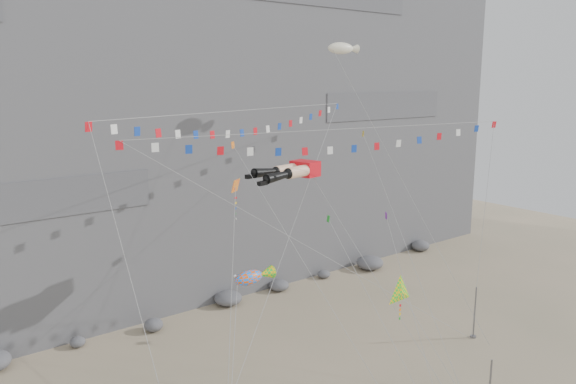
% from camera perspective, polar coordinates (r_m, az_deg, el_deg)
% --- Properties ---
extents(ground, '(120.00, 120.00, 0.00)m').
position_cam_1_polar(ground, '(42.21, 6.84, -18.31)').
color(ground, tan).
rests_on(ground, ground).
extents(cliff, '(80.00, 28.00, 50.00)m').
position_cam_1_polar(cliff, '(63.64, -13.95, 14.73)').
color(cliff, slate).
rests_on(cliff, ground).
extents(talus_boulders, '(60.00, 3.00, 1.20)m').
position_cam_1_polar(talus_boulders, '(54.10, -6.10, -10.72)').
color(talus_boulders, '#5D5D62').
rests_on(talus_boulders, ground).
extents(anchor_pole_right, '(0.12, 0.12, 4.38)m').
position_cam_1_polar(anchor_pole_right, '(49.26, 18.45, -11.53)').
color(anchor_pole_right, slate).
rests_on(anchor_pole_right, ground).
extents(legs_kite, '(6.89, 17.14, 21.20)m').
position_cam_1_polar(legs_kite, '(42.45, 0.21, 2.10)').
color(legs_kite, red).
rests_on(legs_kite, ground).
extents(flag_banner_upper, '(27.58, 18.85, 26.39)m').
position_cam_1_polar(flag_banner_upper, '(42.97, -4.04, 8.28)').
color(flag_banner_upper, red).
rests_on(flag_banner_upper, ground).
extents(flag_banner_lower, '(31.33, 7.23, 20.70)m').
position_cam_1_polar(flag_banner_lower, '(40.64, 5.59, 6.35)').
color(flag_banner_lower, red).
rests_on(flag_banner_lower, ground).
extents(harlequin_kite, '(5.06, 5.83, 16.06)m').
position_cam_1_polar(harlequin_kite, '(32.82, -5.35, 0.47)').
color(harlequin_kite, red).
rests_on(harlequin_kite, ground).
extents(fish_windsock, '(7.47, 6.87, 12.32)m').
position_cam_1_polar(fish_windsock, '(34.52, -4.00, -8.72)').
color(fish_windsock, '#E74F0B').
rests_on(fish_windsock, ground).
extents(delta_kite, '(2.52, 6.12, 8.92)m').
position_cam_1_polar(delta_kite, '(39.52, 11.43, -10.01)').
color(delta_kite, yellow).
rests_on(delta_kite, ground).
extents(blimp_windsock, '(5.58, 15.05, 27.66)m').
position_cam_1_polar(blimp_windsock, '(50.75, 5.40, 14.25)').
color(blimp_windsock, '#F2EAC7').
rests_on(blimp_windsock, ground).
extents(small_kite_a, '(3.90, 14.15, 21.41)m').
position_cam_1_polar(small_kite_a, '(39.75, -5.22, 4.11)').
color(small_kite_a, orange).
rests_on(small_kite_a, ground).
extents(small_kite_b, '(5.07, 9.55, 14.00)m').
position_cam_1_polar(small_kite_b, '(46.30, 9.98, -2.57)').
color(small_kite_b, purple).
rests_on(small_kite_b, ground).
extents(small_kite_c, '(0.96, 10.41, 14.95)m').
position_cam_1_polar(small_kite_c, '(39.25, 4.34, -3.15)').
color(small_kite_c, '#179B21').
rests_on(small_kite_c, ground).
extents(small_kite_d, '(5.04, 15.04, 22.27)m').
position_cam_1_polar(small_kite_d, '(47.35, 7.87, 5.27)').
color(small_kite_d, gold).
rests_on(small_kite_d, ground).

